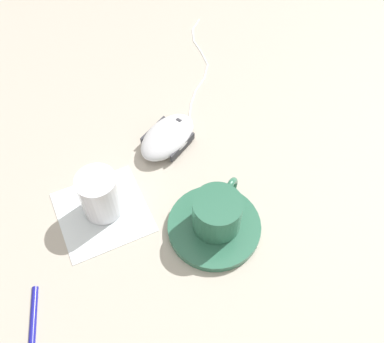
{
  "coord_description": "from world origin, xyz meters",
  "views": [
    {
      "loc": [
        -0.35,
        0.0,
        0.58
      ],
      "look_at": [
        0.02,
        -0.12,
        0.03
      ],
      "focal_mm": 40.0,
      "sensor_mm": 36.0,
      "label": 1
    }
  ],
  "objects_px": {
    "pen": "(35,339)",
    "saucer": "(217,226)",
    "computer_mouse": "(170,136)",
    "drinking_glass": "(103,194)",
    "coffee_cup": "(221,211)"
  },
  "relations": [
    {
      "from": "pen",
      "to": "saucer",
      "type": "bearing_deg",
      "value": -73.83
    },
    {
      "from": "computer_mouse",
      "to": "pen",
      "type": "bearing_deg",
      "value": 135.39
    },
    {
      "from": "saucer",
      "to": "drinking_glass",
      "type": "xyz_separation_m",
      "value": [
        0.09,
        0.15,
        0.04
      ]
    },
    {
      "from": "coffee_cup",
      "to": "computer_mouse",
      "type": "distance_m",
      "value": 0.18
    },
    {
      "from": "coffee_cup",
      "to": "pen",
      "type": "distance_m",
      "value": 0.3
    },
    {
      "from": "coffee_cup",
      "to": "computer_mouse",
      "type": "xyz_separation_m",
      "value": [
        0.18,
        0.02,
        -0.03
      ]
    },
    {
      "from": "coffee_cup",
      "to": "computer_mouse",
      "type": "bearing_deg",
      "value": 7.83
    },
    {
      "from": "saucer",
      "to": "pen",
      "type": "bearing_deg",
      "value": 106.17
    },
    {
      "from": "coffee_cup",
      "to": "saucer",
      "type": "bearing_deg",
      "value": 121.07
    },
    {
      "from": "drinking_glass",
      "to": "coffee_cup",
      "type": "bearing_deg",
      "value": -117.79
    },
    {
      "from": "drinking_glass",
      "to": "pen",
      "type": "height_order",
      "value": "drinking_glass"
    },
    {
      "from": "computer_mouse",
      "to": "pen",
      "type": "relative_size",
      "value": 0.92
    },
    {
      "from": "coffee_cup",
      "to": "pen",
      "type": "xyz_separation_m",
      "value": [
        -0.08,
        0.29,
        -0.04
      ]
    },
    {
      "from": "saucer",
      "to": "computer_mouse",
      "type": "distance_m",
      "value": 0.18
    },
    {
      "from": "saucer",
      "to": "coffee_cup",
      "type": "distance_m",
      "value": 0.04
    }
  ]
}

